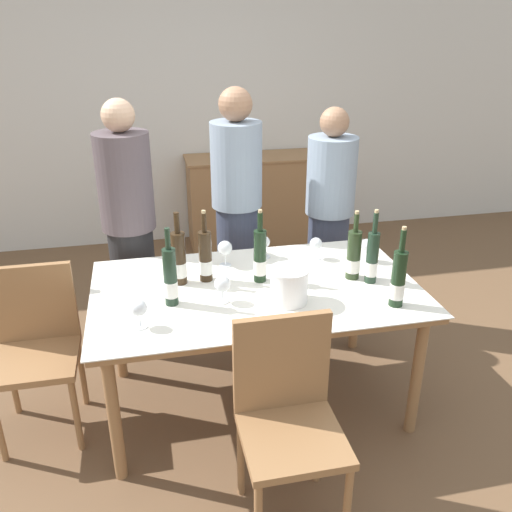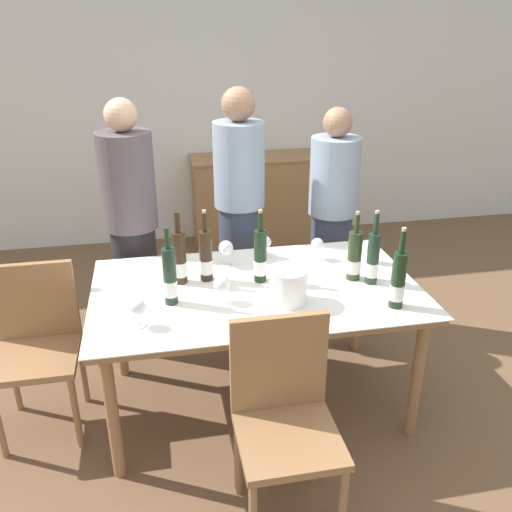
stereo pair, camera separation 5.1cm
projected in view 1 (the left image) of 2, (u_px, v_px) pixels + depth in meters
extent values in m
plane|color=brown|center=(256.00, 400.00, 3.16)|extent=(12.00, 12.00, 0.00)
cube|color=silver|center=(194.00, 93.00, 4.99)|extent=(8.00, 0.10, 2.80)
cube|color=#996B42|center=(252.00, 201.00, 5.22)|extent=(1.20, 0.44, 0.83)
cube|color=#996B42|center=(252.00, 157.00, 5.05)|extent=(1.24, 0.46, 0.02)
cylinder|color=#996B42|center=(114.00, 419.00, 2.50)|extent=(0.06, 0.06, 0.70)
cylinder|color=#996B42|center=(417.00, 376.00, 2.80)|extent=(0.06, 0.06, 0.70)
cylinder|color=#996B42|center=(117.00, 326.00, 3.24)|extent=(0.06, 0.06, 0.70)
cylinder|color=#996B42|center=(356.00, 301.00, 3.54)|extent=(0.06, 0.06, 0.70)
cube|color=#996B42|center=(256.00, 291.00, 2.87)|extent=(1.68, 0.99, 0.04)
cube|color=white|center=(256.00, 288.00, 2.86)|extent=(1.71, 1.02, 0.01)
cylinder|color=white|center=(289.00, 286.00, 2.68)|extent=(0.19, 0.19, 0.18)
cylinder|color=white|center=(289.00, 270.00, 2.64)|extent=(0.20, 0.20, 0.01)
cylinder|color=#28381E|center=(354.00, 255.00, 2.91)|extent=(0.08, 0.08, 0.27)
cylinder|color=white|center=(353.00, 265.00, 2.93)|extent=(0.08, 0.08, 0.08)
cylinder|color=#28381E|center=(357.00, 223.00, 2.83)|extent=(0.03, 0.03, 0.10)
cylinder|color=tan|center=(357.00, 213.00, 2.81)|extent=(0.02, 0.02, 0.02)
cylinder|color=#1E3323|center=(372.00, 258.00, 2.86)|extent=(0.06, 0.06, 0.28)
cylinder|color=white|center=(371.00, 268.00, 2.89)|extent=(0.06, 0.06, 0.08)
cylinder|color=#1E3323|center=(375.00, 223.00, 2.78)|extent=(0.03, 0.03, 0.11)
cylinder|color=tan|center=(377.00, 211.00, 2.76)|extent=(0.02, 0.02, 0.02)
cylinder|color=black|center=(260.00, 256.00, 2.87)|extent=(0.07, 0.07, 0.29)
cylinder|color=white|center=(260.00, 267.00, 2.90)|extent=(0.07, 0.07, 0.08)
cylinder|color=black|center=(260.00, 222.00, 2.79)|extent=(0.03, 0.03, 0.10)
cylinder|color=tan|center=(260.00, 211.00, 2.77)|extent=(0.02, 0.02, 0.02)
cylinder|color=#332314|center=(205.00, 256.00, 2.88)|extent=(0.07, 0.07, 0.28)
cylinder|color=white|center=(206.00, 267.00, 2.91)|extent=(0.07, 0.07, 0.08)
cylinder|color=#332314|center=(204.00, 223.00, 2.81)|extent=(0.02, 0.02, 0.10)
cylinder|color=tan|center=(204.00, 212.00, 2.78)|extent=(0.02, 0.02, 0.02)
cylinder|color=#1E3323|center=(170.00, 277.00, 2.64)|extent=(0.07, 0.07, 0.30)
cylinder|color=white|center=(171.00, 289.00, 2.66)|extent=(0.07, 0.07, 0.08)
cylinder|color=#1E3323|center=(168.00, 239.00, 2.55)|extent=(0.03, 0.03, 0.11)
cylinder|color=#332314|center=(179.00, 258.00, 2.85)|extent=(0.08, 0.08, 0.29)
cylinder|color=white|center=(180.00, 269.00, 2.87)|extent=(0.08, 0.08, 0.08)
cylinder|color=#332314|center=(177.00, 223.00, 2.77)|extent=(0.03, 0.03, 0.11)
cylinder|color=black|center=(398.00, 279.00, 2.63)|extent=(0.07, 0.07, 0.29)
cylinder|color=white|center=(397.00, 291.00, 2.65)|extent=(0.07, 0.07, 0.08)
cylinder|color=black|center=(403.00, 241.00, 2.55)|extent=(0.03, 0.03, 0.11)
cylinder|color=tan|center=(404.00, 228.00, 2.52)|extent=(0.02, 0.02, 0.02)
cylinder|color=white|center=(315.00, 258.00, 3.19)|extent=(0.07, 0.07, 0.00)
cylinder|color=white|center=(316.00, 253.00, 3.18)|extent=(0.01, 0.01, 0.06)
sphere|color=white|center=(316.00, 244.00, 3.16)|extent=(0.07, 0.07, 0.07)
cylinder|color=white|center=(141.00, 326.00, 2.49)|extent=(0.07, 0.07, 0.00)
cylinder|color=white|center=(140.00, 320.00, 2.48)|extent=(0.01, 0.01, 0.07)
sphere|color=white|center=(139.00, 308.00, 2.45)|extent=(0.08, 0.08, 0.08)
cylinder|color=white|center=(264.00, 257.00, 3.21)|extent=(0.08, 0.08, 0.00)
cylinder|color=white|center=(264.00, 251.00, 3.20)|extent=(0.01, 0.01, 0.07)
sphere|color=white|center=(264.00, 242.00, 3.17)|extent=(0.07, 0.07, 0.07)
cylinder|color=white|center=(225.00, 265.00, 3.10)|extent=(0.07, 0.07, 0.00)
cylinder|color=white|center=(225.00, 259.00, 3.09)|extent=(0.01, 0.01, 0.08)
sphere|color=white|center=(225.00, 248.00, 3.06)|extent=(0.08, 0.08, 0.08)
cylinder|color=white|center=(223.00, 301.00, 2.71)|extent=(0.06, 0.06, 0.00)
cylinder|color=white|center=(223.00, 295.00, 2.70)|extent=(0.01, 0.01, 0.07)
sphere|color=white|center=(222.00, 284.00, 2.67)|extent=(0.08, 0.08, 0.08)
cylinder|color=white|center=(366.00, 261.00, 3.16)|extent=(0.07, 0.07, 0.00)
cylinder|color=white|center=(366.00, 255.00, 3.15)|extent=(0.01, 0.01, 0.07)
sphere|color=white|center=(367.00, 246.00, 3.12)|extent=(0.08, 0.08, 0.08)
cylinder|color=#996B42|center=(76.00, 415.00, 2.72)|extent=(0.03, 0.03, 0.43)
cylinder|color=#996B42|center=(12.00, 381.00, 2.98)|extent=(0.03, 0.03, 0.43)
cylinder|color=#996B42|center=(82.00, 372.00, 3.05)|extent=(0.03, 0.03, 0.43)
cube|color=#996B42|center=(36.00, 360.00, 2.76)|extent=(0.42, 0.42, 0.04)
cube|color=#996B42|center=(34.00, 302.00, 2.83)|extent=(0.42, 0.04, 0.43)
cylinder|color=#996B42|center=(347.00, 508.00, 2.20)|extent=(0.03, 0.03, 0.44)
cylinder|color=#996B42|center=(241.00, 457.00, 2.46)|extent=(0.03, 0.03, 0.44)
cylinder|color=#996B42|center=(318.00, 444.00, 2.53)|extent=(0.03, 0.03, 0.44)
cube|color=#996B42|center=(292.00, 438.00, 2.23)|extent=(0.42, 0.42, 0.04)
cube|color=#996B42|center=(282.00, 362.00, 2.30)|extent=(0.42, 0.04, 0.45)
cylinder|color=#262628|center=(136.00, 289.00, 3.53)|extent=(0.28, 0.28, 0.85)
cylinder|color=#594C51|center=(125.00, 182.00, 3.23)|extent=(0.33, 0.33, 0.59)
sphere|color=#DBAD89|center=(118.00, 115.00, 3.07)|extent=(0.19, 0.19, 0.19)
cylinder|color=#383F56|center=(238.00, 268.00, 3.75)|extent=(0.28, 0.28, 0.91)
cylinder|color=#8C9EB2|center=(236.00, 165.00, 3.46)|extent=(0.33, 0.33, 0.55)
sphere|color=#A37556|center=(235.00, 104.00, 3.30)|extent=(0.21, 0.21, 0.21)
cylinder|color=#383F56|center=(326.00, 267.00, 3.87)|extent=(0.28, 0.28, 0.82)
cylinder|color=#8C9EB2|center=(331.00, 176.00, 3.59)|extent=(0.33, 0.33, 0.52)
sphere|color=#A37556|center=(335.00, 122.00, 3.45)|extent=(0.19, 0.19, 0.19)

